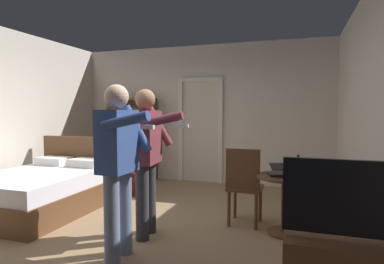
% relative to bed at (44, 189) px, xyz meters
% --- Properties ---
extents(ground_plane, '(6.27, 6.27, 0.00)m').
position_rel_bed_xyz_m(ground_plane, '(1.63, -0.31, -0.30)').
color(ground_plane, '#997A56').
extents(wall_back, '(5.36, 0.12, 2.78)m').
position_rel_bed_xyz_m(wall_back, '(1.63, 2.60, 1.08)').
color(wall_back, silver).
rests_on(wall_back, ground_plane).
extents(wall_right, '(0.12, 5.94, 2.78)m').
position_rel_bed_xyz_m(wall_right, '(4.25, -0.31, 1.08)').
color(wall_right, silver).
rests_on(wall_right, ground_plane).
extents(doorway_frame, '(0.93, 0.08, 2.13)m').
position_rel_bed_xyz_m(doorway_frame, '(1.64, 2.52, 0.92)').
color(doorway_frame, white).
rests_on(doorway_frame, ground_plane).
extents(bed, '(1.45, 1.90, 1.02)m').
position_rel_bed_xyz_m(bed, '(0.00, 0.00, 0.00)').
color(bed, brown).
rests_on(bed, ground_plane).
extents(bookshelf, '(1.04, 0.32, 1.72)m').
position_rel_bed_xyz_m(bookshelf, '(0.17, 2.38, 0.63)').
color(bookshelf, brown).
rests_on(bookshelf, ground_plane).
extents(tv_flatscreen, '(0.97, 0.40, 1.10)m').
position_rel_bed_xyz_m(tv_flatscreen, '(3.89, -1.16, 0.02)').
color(tv_flatscreen, brown).
rests_on(tv_flatscreen, ground_plane).
extents(side_table, '(0.65, 0.65, 0.70)m').
position_rel_bed_xyz_m(side_table, '(3.39, 0.13, 0.17)').
color(side_table, brown).
rests_on(side_table, ground_plane).
extents(laptop, '(0.39, 0.40, 0.15)m').
position_rel_bed_xyz_m(laptop, '(3.37, 0.08, 0.45)').
color(laptop, black).
rests_on(laptop, side_table).
extents(bottle_on_table, '(0.06, 0.06, 0.26)m').
position_rel_bed_xyz_m(bottle_on_table, '(3.53, 0.05, 0.51)').
color(bottle_on_table, '#185122').
rests_on(bottle_on_table, side_table).
extents(wooden_chair, '(0.44, 0.44, 0.99)m').
position_rel_bed_xyz_m(wooden_chair, '(2.89, 0.26, 0.24)').
color(wooden_chair, brown).
rests_on(wooden_chair, ground_plane).
extents(person_blue_shirt, '(0.66, 0.56, 1.71)m').
position_rel_bed_xyz_m(person_blue_shirt, '(1.86, -1.02, 0.68)').
color(person_blue_shirt, slate).
rests_on(person_blue_shirt, ground_plane).
extents(person_striped_shirt, '(0.74, 0.59, 1.70)m').
position_rel_bed_xyz_m(person_striped_shirt, '(1.87, -0.43, 0.68)').
color(person_striped_shirt, '#333338').
rests_on(person_striped_shirt, ground_plane).
extents(suitcase_dark, '(0.58, 0.41, 0.40)m').
position_rel_bed_xyz_m(suitcase_dark, '(0.63, 1.21, -0.10)').
color(suitcase_dark, '#4C1919').
rests_on(suitcase_dark, ground_plane).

